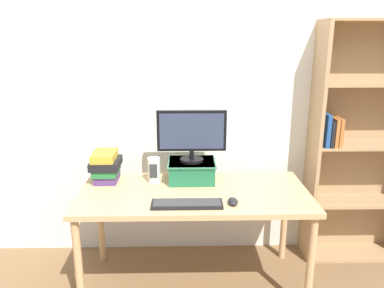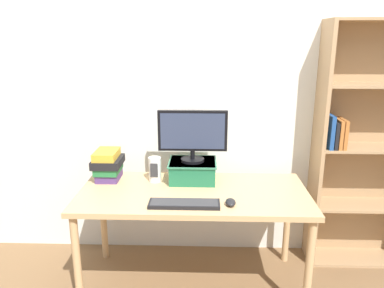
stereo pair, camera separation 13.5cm
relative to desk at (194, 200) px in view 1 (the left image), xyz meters
The scene contains 10 objects.
ground_plane 0.65m from the desk, ahead, with size 12.00×12.00×0.00m, color brown.
back_wall 0.84m from the desk, 90.00° to the left, with size 7.00×0.08×2.60m.
desk is the anchor object (origin of this frame).
bookshelf_unit 1.39m from the desk, 16.71° to the left, with size 0.82×0.28×1.86m.
riser_box 0.25m from the desk, 93.47° to the left, with size 0.34×0.30×0.15m.
computer_monitor 0.47m from the desk, 93.49° to the left, with size 0.49×0.17×0.37m.
keyboard 0.25m from the desk, 102.09° to the right, with size 0.44×0.13×0.02m.
computer_mouse 0.33m from the desk, 41.95° to the right, with size 0.06×0.10×0.04m.
book_stack 0.69m from the desk, 161.94° to the left, with size 0.20×0.26×0.22m.
desk_speaker 0.37m from the desk, 148.32° to the left, with size 0.09×0.09×0.18m.
Camera 1 is at (-0.07, -2.36, 1.72)m, focal length 35.00 mm.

